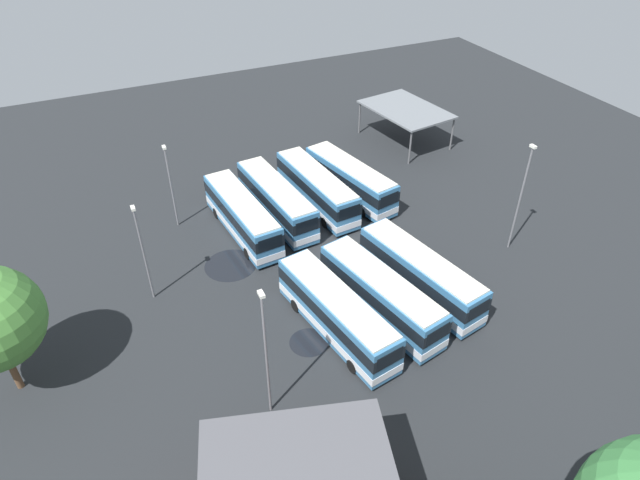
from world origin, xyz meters
The scene contains 16 objects.
ground_plane centered at (0.00, 0.00, 0.00)m, with size 93.67×93.67×0.00m, color black.
bus_row0_slot0 centered at (-6.32, -6.74, 1.89)m, with size 11.64×3.59×3.58m.
bus_row0_slot1 centered at (-7.39, -3.10, 1.89)m, with size 11.80×3.61×3.58m.
bus_row0_slot2 centered at (-7.71, 1.13, 1.89)m, with size 11.78×3.59×3.58m.
bus_row0_slot3 centered at (-7.79, 4.73, 1.89)m, with size 11.58×4.70×3.58m.
bus_row1_slot0 centered at (8.22, -4.70, 1.89)m, with size 11.75×4.37×3.58m.
bus_row1_slot1 centered at (7.88, -0.94, 1.89)m, with size 11.59×4.74×3.58m.
bus_row1_slot2 centered at (7.10, 2.99, 1.89)m, with size 11.69×4.66×3.58m.
maintenance_shelter centered at (-16.01, 16.09, 3.85)m, with size 10.56×7.95×4.04m.
lamp_post_by_building centered at (-10.11, -11.79, 4.40)m, with size 0.56×0.28×7.98m.
lamp_post_near_entrance centered at (5.41, 13.41, 5.30)m, with size 0.56×0.28×9.75m.
lamp_post_far_corner centered at (12.43, -11.35, 5.29)m, with size 0.56×0.28×9.74m.
lamp_post_mid_lot centered at (-1.17, -15.82, 4.56)m, with size 0.56×0.28×8.30m.
puddle_front_lane centered at (-2.38, -9.24, 0.00)m, with size 4.34×4.34×0.01m, color black.
puddle_back_corner centered at (10.31, 5.32, 0.00)m, with size 3.06×3.06×0.01m, color black.
puddle_near_shelter centered at (8.29, -6.89, 0.00)m, with size 2.77×2.77×0.01m, color black.
Camera 1 is at (33.29, -17.72, 29.05)m, focal length 31.11 mm.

